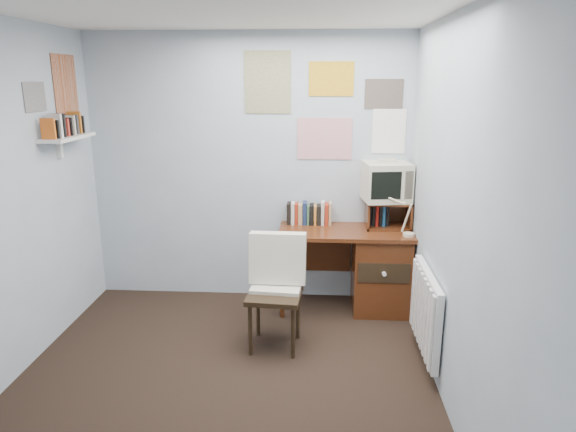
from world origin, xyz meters
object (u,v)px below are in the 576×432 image
at_px(desk, 374,267).
at_px(desk_chair, 275,296).
at_px(tv_riser, 388,214).
at_px(crt_tv, 386,180).
at_px(radiator, 426,311).
at_px(wall_shelf, 68,137).
at_px(desk_lamp, 410,216).

height_order(desk, desk_chair, desk_chair).
bearing_deg(desk_chair, tv_riser, 46.59).
height_order(tv_riser, crt_tv, crt_tv).
xyz_separation_m(tv_riser, crt_tv, (-0.03, 0.02, 0.32)).
distance_m(desk, crt_tv, 0.81).
xyz_separation_m(radiator, wall_shelf, (-2.86, 0.55, 1.20)).
height_order(desk_chair, tv_riser, tv_riser).
bearing_deg(desk, crt_tv, 55.64).
xyz_separation_m(desk_chair, crt_tv, (0.94, 0.89, 0.76)).
bearing_deg(crt_tv, desk_lamp, -65.80).
xyz_separation_m(desk_chair, wall_shelf, (-1.72, 0.38, 1.18)).
distance_m(desk, radiator, 0.97).
height_order(desk_chair, desk_lamp, desk_lamp).
xyz_separation_m(desk_lamp, tv_riser, (-0.15, 0.27, -0.06)).
bearing_deg(wall_shelf, crt_tv, 10.85).
relative_size(desk_chair, radiator, 1.10).
bearing_deg(tv_riser, wall_shelf, -169.68).
relative_size(desk, desk_lamp, 3.26).
relative_size(radiator, wall_shelf, 1.29).
distance_m(desk_chair, wall_shelf, 2.12).
distance_m(desk, tv_riser, 0.51).
bearing_deg(desk_lamp, wall_shelf, -174.70).
height_order(tv_riser, radiator, tv_riser).
bearing_deg(crt_tv, desk, -132.23).
bearing_deg(crt_tv, tv_riser, -42.10).
bearing_deg(crt_tv, desk_chair, -144.34).
bearing_deg(radiator, desk_lamp, 91.48).
height_order(desk_chair, wall_shelf, wall_shelf).
distance_m(crt_tv, radiator, 1.33).
bearing_deg(desk, desk_chair, -138.14).
relative_size(desk_chair, crt_tv, 2.19).
relative_size(desk_chair, tv_riser, 2.20).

